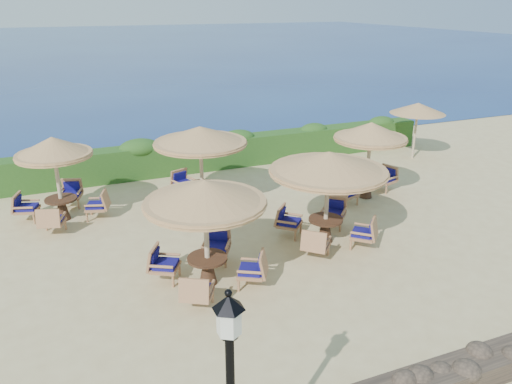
# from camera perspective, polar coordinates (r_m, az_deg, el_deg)

# --- Properties ---
(ground) EXTENTS (120.00, 120.00, 0.00)m
(ground) POSITION_cam_1_polar(r_m,az_deg,el_deg) (14.52, 6.13, -5.24)
(ground) COLOR #CAB780
(ground) RESTS_ON ground
(sea) EXTENTS (160.00, 160.00, 0.00)m
(sea) POSITION_cam_1_polar(r_m,az_deg,el_deg) (81.87, -18.53, 15.60)
(sea) COLOR navy
(sea) RESTS_ON ground
(hedge) EXTENTS (18.00, 0.90, 1.20)m
(hedge) POSITION_cam_1_polar(r_m,az_deg,el_deg) (20.47, -3.35, 4.58)
(hedge) COLOR #1E4315
(hedge) RESTS_ON ground
(stone_wall) EXTENTS (15.00, 0.65, 0.44)m
(stone_wall) POSITION_cam_1_polar(r_m,az_deg,el_deg) (10.27, 23.55, -18.09)
(stone_wall) COLOR #4E3F31
(stone_wall) RESTS_ON ground
(extra_parasol) EXTENTS (2.30, 2.30, 2.41)m
(extra_parasol) POSITION_cam_1_polar(r_m,az_deg,el_deg) (22.20, 18.02, 9.07)
(extra_parasol) COLOR tan
(extra_parasol) RESTS_ON ground
(cafe_set_0) EXTENTS (2.86, 2.86, 2.65)m
(cafe_set_0) POSITION_cam_1_polar(r_m,az_deg,el_deg) (11.50, -5.79, -2.46)
(cafe_set_0) COLOR tan
(cafe_set_0) RESTS_ON ground
(cafe_set_1) EXTENTS (3.25, 3.25, 2.65)m
(cafe_set_1) POSITION_cam_1_polar(r_m,az_deg,el_deg) (13.63, 8.23, 1.64)
(cafe_set_1) COLOR tan
(cafe_set_1) RESTS_ON ground
(cafe_set_2) EXTENTS (2.88, 2.88, 2.65)m
(cafe_set_2) POSITION_cam_1_polar(r_m,az_deg,el_deg) (16.19, -21.86, 2.44)
(cafe_set_2) COLOR tan
(cafe_set_2) RESTS_ON ground
(cafe_set_3) EXTENTS (3.05, 3.05, 2.65)m
(cafe_set_3) POSITION_cam_1_polar(r_m,az_deg,el_deg) (16.25, -6.36, 5.41)
(cafe_set_3) COLOR tan
(cafe_set_3) RESTS_ON ground
(cafe_set_4) EXTENTS (2.88, 2.46, 2.65)m
(cafe_set_4) POSITION_cam_1_polar(r_m,az_deg,el_deg) (17.15, 12.88, 5.44)
(cafe_set_4) COLOR tan
(cafe_set_4) RESTS_ON ground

